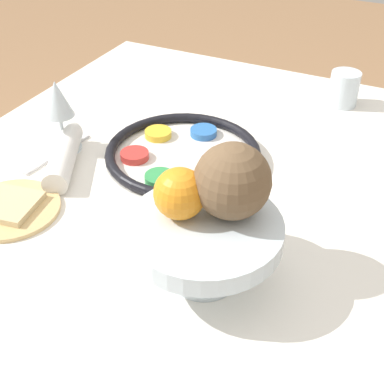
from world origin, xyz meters
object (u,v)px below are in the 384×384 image
(seder_plate, at_px, (183,154))
(orange_fruit, at_px, (180,194))
(wine_glass, at_px, (58,102))
(bread_plate, at_px, (10,208))
(napkin_roll, at_px, (64,156))
(cup_near, at_px, (344,89))
(fruit_stand, at_px, (204,235))
(coconut, at_px, (232,181))

(seder_plate, distance_m, orange_fruit, 0.33)
(wine_glass, distance_m, bread_plate, 0.24)
(napkin_roll, bearing_deg, cup_near, 140.13)
(seder_plate, bearing_deg, bread_plate, -35.50)
(orange_fruit, distance_m, bread_plate, 0.36)
(wine_glass, bearing_deg, orange_fruit, 61.10)
(wine_glass, relative_size, fruit_stand, 0.67)
(fruit_stand, distance_m, bread_plate, 0.38)
(bread_plate, relative_size, cup_near, 2.17)
(napkin_roll, distance_m, cup_near, 0.66)
(coconut, bearing_deg, napkin_roll, -106.33)
(wine_glass, xyz_separation_m, cup_near, (-0.45, 0.46, -0.07))
(coconut, distance_m, cup_near, 0.63)
(seder_plate, distance_m, wine_glass, 0.26)
(bread_plate, bearing_deg, wine_glass, -168.78)
(seder_plate, bearing_deg, cup_near, 149.83)
(coconut, distance_m, napkin_roll, 0.43)
(coconut, height_order, bread_plate, coconut)
(seder_plate, relative_size, coconut, 2.82)
(seder_plate, xyz_separation_m, napkin_roll, (0.12, -0.20, 0.01))
(seder_plate, bearing_deg, orange_fruit, 26.18)
(orange_fruit, height_order, bread_plate, orange_fruit)
(seder_plate, distance_m, fruit_stand, 0.33)
(fruit_stand, bearing_deg, seder_plate, -147.74)
(wine_glass, xyz_separation_m, coconut, (0.17, 0.43, 0.05))
(bread_plate, bearing_deg, cup_near, 147.52)
(orange_fruit, height_order, cup_near, orange_fruit)
(seder_plate, distance_m, napkin_roll, 0.23)
(orange_fruit, height_order, napkin_roll, orange_fruit)
(fruit_stand, height_order, coconut, coconut)
(seder_plate, xyz_separation_m, bread_plate, (0.28, -0.20, -0.01))
(coconut, bearing_deg, bread_plate, -84.02)
(orange_fruit, bearing_deg, coconut, 120.06)
(wine_glass, distance_m, napkin_roll, 0.11)
(coconut, relative_size, bread_plate, 0.63)
(fruit_stand, bearing_deg, wine_glass, -116.76)
(coconut, xyz_separation_m, napkin_roll, (-0.12, -0.39, -0.13))
(napkin_roll, bearing_deg, orange_fruit, 65.43)
(orange_fruit, relative_size, coconut, 0.68)
(seder_plate, xyz_separation_m, wine_glass, (0.07, -0.24, 0.09))
(seder_plate, xyz_separation_m, coconut, (0.23, 0.20, 0.14))
(orange_fruit, bearing_deg, napkin_roll, -114.57)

